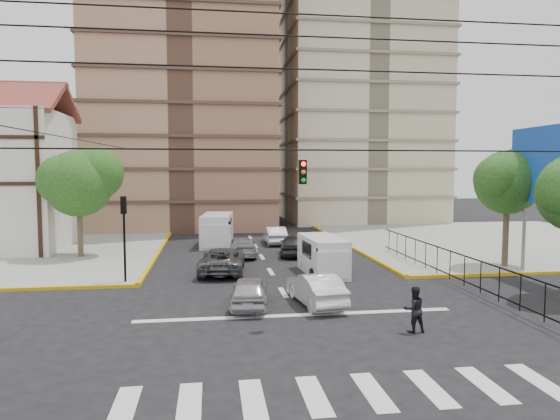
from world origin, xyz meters
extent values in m
plane|color=black|center=(0.00, 0.00, 0.00)|extent=(160.00, 160.00, 0.00)
cube|color=gray|center=(20.00, 20.00, 0.07)|extent=(26.00, 26.00, 0.15)
cube|color=silver|center=(0.00, -6.00, 0.01)|extent=(12.00, 2.40, 0.01)
cube|color=silver|center=(0.00, 1.20, 0.01)|extent=(13.00, 0.40, 0.01)
cube|color=#C5B995|center=(14.00, 40.00, 24.00)|extent=(17.00, 16.00, 48.00)
cylinder|color=slate|center=(14.50, 8.00, 2.15)|extent=(0.20, 0.20, 4.00)
cube|color=silver|center=(14.50, 6.00, 6.15)|extent=(0.25, 6.00, 4.00)
cube|color=blue|center=(14.30, 6.00, 6.15)|extent=(0.08, 6.20, 4.20)
cylinder|color=#473828|center=(14.00, 9.00, 2.24)|extent=(0.36, 0.36, 4.48)
sphere|color=#134417|center=(14.00, 9.00, 5.16)|extent=(3.80, 3.80, 3.80)
sphere|color=#134417|center=(14.95, 9.30, 5.73)|extent=(3.04, 3.04, 3.04)
sphere|color=#134417|center=(13.24, 8.70, 5.35)|extent=(2.85, 2.85, 2.85)
cylinder|color=#473828|center=(-12.00, 16.00, 2.10)|extent=(0.36, 0.36, 4.20)
sphere|color=#134417|center=(-12.00, 16.00, 5.00)|extent=(4.40, 4.40, 4.40)
sphere|color=#134417|center=(-10.90, 16.30, 5.67)|extent=(3.52, 3.52, 3.52)
sphere|color=#134417|center=(-12.88, 15.70, 5.22)|extent=(3.30, 3.30, 3.30)
cylinder|color=black|center=(-7.80, 7.80, 1.90)|extent=(0.12, 0.12, 3.50)
cube|color=black|center=(-7.80, 7.80, 4.10)|extent=(0.28, 0.22, 0.90)
sphere|color=#FF0C0C|center=(-7.80, 7.80, 4.40)|extent=(0.17, 0.17, 0.17)
cube|color=black|center=(0.00, 0.00, 5.80)|extent=(0.28, 0.22, 0.90)
cylinder|color=black|center=(0.00, -9.00, 6.25)|extent=(18.00, 0.03, 0.03)
cube|color=silver|center=(2.85, 8.99, 1.05)|extent=(2.11, 4.68, 2.11)
cube|color=silver|center=(2.85, 7.16, 0.92)|extent=(1.80, 1.20, 1.47)
cube|color=black|center=(2.85, 6.84, 1.42)|extent=(1.70, 0.20, 0.82)
cylinder|color=black|center=(1.98, 7.52, 0.32)|extent=(0.25, 0.64, 0.64)
cylinder|color=black|center=(3.72, 7.52, 0.32)|extent=(0.25, 0.64, 0.64)
cylinder|color=black|center=(1.98, 10.45, 0.32)|extent=(0.25, 0.64, 0.64)
cylinder|color=black|center=(3.72, 10.45, 0.32)|extent=(0.25, 0.64, 0.64)
cube|color=silver|center=(-2.92, 20.71, 1.22)|extent=(2.71, 5.52, 2.45)
cube|color=silver|center=(-2.92, 18.58, 1.06)|extent=(2.15, 1.49, 1.70)
cube|color=black|center=(-2.92, 18.21, 1.65)|extent=(1.97, 0.32, 0.96)
cylinder|color=black|center=(-3.93, 19.01, 0.37)|extent=(0.25, 0.74, 0.74)
cylinder|color=black|center=(-1.91, 19.01, 0.37)|extent=(0.25, 0.74, 0.74)
cylinder|color=black|center=(-3.93, 22.41, 0.37)|extent=(0.25, 0.74, 0.74)
cylinder|color=black|center=(-1.91, 22.41, 0.37)|extent=(0.25, 0.74, 0.74)
imported|color=#B1B2B6|center=(-1.80, 2.74, 0.67)|extent=(2.01, 4.07, 1.34)
imported|color=white|center=(1.11, 2.69, 0.70)|extent=(2.05, 4.42, 1.40)
imported|color=#525559|center=(-2.78, 10.07, 0.73)|extent=(2.91, 5.47, 1.46)
imported|color=#A3A2A7|center=(-1.23, 15.38, 0.63)|extent=(1.84, 4.38, 1.26)
imported|color=#272729|center=(2.19, 15.28, 0.73)|extent=(2.30, 4.47, 1.45)
imported|color=silver|center=(1.65, 20.82, 0.70)|extent=(1.51, 4.27, 1.40)
imported|color=black|center=(3.85, -1.46, 0.84)|extent=(0.86, 0.69, 1.68)
camera|label=1|loc=(-3.43, -18.33, 5.86)|focal=32.00mm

